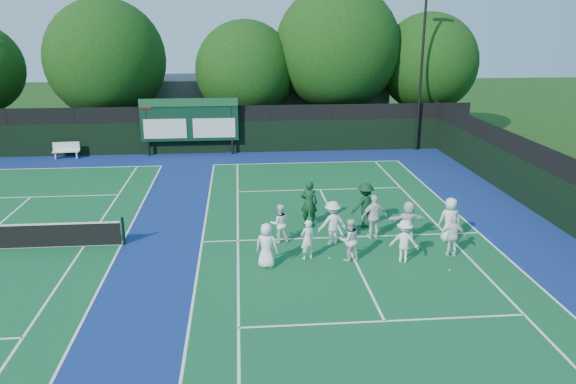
{
  "coord_description": "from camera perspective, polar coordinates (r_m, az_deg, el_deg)",
  "views": [
    {
      "loc": [
        -3.95,
        -19.16,
        8.19
      ],
      "look_at": [
        -2.0,
        3.0,
        1.3
      ],
      "focal_mm": 35.0,
      "sensor_mm": 36.0,
      "label": 1
    }
  ],
  "objects": [
    {
      "name": "tree_d",
      "position": [
        39.41,
        5.23,
        14.03
      ],
      "size": [
        8.46,
        8.46,
        10.5
      ],
      "color": "#311D0D",
      "rests_on": "ground"
    },
    {
      "name": "player_back_4",
      "position": [
        22.25,
        16.12,
        -2.72
      ],
      "size": [
        0.86,
        0.56,
        1.73
      ],
      "primitive_type": "imported",
      "rotation": [
        0.0,
        0.0,
        3.13
      ],
      "color": "white",
      "rests_on": "ground"
    },
    {
      "name": "tree_e",
      "position": [
        41.08,
        14.23,
        12.39
      ],
      "size": [
        6.79,
        6.79,
        8.67
      ],
      "color": "#311D0D",
      "rests_on": "ground"
    },
    {
      "name": "light_pole_right",
      "position": [
        36.74,
        13.53,
        13.8
      ],
      "size": [
        1.2,
        0.3,
        10.12
      ],
      "color": "black",
      "rests_on": "ground"
    },
    {
      "name": "player_back_2",
      "position": [
        21.91,
        8.74,
        -2.49
      ],
      "size": [
        1.09,
        0.61,
        1.76
      ],
      "primitive_type": "imported",
      "rotation": [
        0.0,
        0.0,
        3.32
      ],
      "color": "white",
      "rests_on": "ground"
    },
    {
      "name": "tennis_ball_1",
      "position": [
        23.65,
        11.58,
        -3.33
      ],
      "size": [
        0.07,
        0.07,
        0.07
      ],
      "primitive_type": "sphere",
      "color": "#D0DF1A",
      "rests_on": "ground"
    },
    {
      "name": "divider_fence_right",
      "position": [
        24.92,
        26.54,
        -0.57
      ],
      "size": [
        0.08,
        32.0,
        3.0
      ],
      "color": "black",
      "rests_on": "ground"
    },
    {
      "name": "coach_right",
      "position": [
        23.01,
        7.85,
        -1.34
      ],
      "size": [
        1.36,
        1.02,
        1.87
      ],
      "primitive_type": "imported",
      "rotation": [
        0.0,
        0.0,
        3.44
      ],
      "color": "#0E341C",
      "rests_on": "ground"
    },
    {
      "name": "player_back_1",
      "position": [
        21.14,
        4.54,
        -3.16
      ],
      "size": [
        1.22,
        0.87,
        1.71
      ],
      "primitive_type": "imported",
      "rotation": [
        0.0,
        0.0,
        3.38
      ],
      "color": "white",
      "rests_on": "ground"
    },
    {
      "name": "player_back_3",
      "position": [
        21.98,
        12.09,
        -2.88
      ],
      "size": [
        1.46,
        0.48,
        1.57
      ],
      "primitive_type": "imported",
      "rotation": [
        0.0,
        0.0,
        3.16
      ],
      "color": "white",
      "rests_on": "ground"
    },
    {
      "name": "player_front_2",
      "position": [
        19.86,
        6.26,
        -4.84
      ],
      "size": [
        0.87,
        0.75,
        1.54
      ],
      "primitive_type": "imported",
      "rotation": [
        0.0,
        0.0,
        3.39
      ],
      "color": "silver",
      "rests_on": "ground"
    },
    {
      "name": "bench",
      "position": [
        36.92,
        -21.61,
        4.02
      ],
      "size": [
        1.6,
        0.54,
        0.99
      ],
      "color": "white",
      "rests_on": "ground"
    },
    {
      "name": "player_front_1",
      "position": [
        19.85,
        1.99,
        -4.86
      ],
      "size": [
        0.63,
        0.53,
        1.47
      ],
      "primitive_type": "imported",
      "rotation": [
        0.0,
        0.0,
        3.54
      ],
      "color": "white",
      "rests_on": "ground"
    },
    {
      "name": "tennis_ball_0",
      "position": [
        20.15,
        4.24,
        -6.71
      ],
      "size": [
        0.07,
        0.07,
        0.07
      ],
      "primitive_type": "sphere",
      "color": "#D0DF1A",
      "rests_on": "ground"
    },
    {
      "name": "player_back_0",
      "position": [
        21.32,
        -0.85,
        -3.2
      ],
      "size": [
        0.79,
        0.65,
        1.51
      ],
      "primitive_type": "imported",
      "rotation": [
        0.0,
        0.0,
        3.26
      ],
      "color": "white",
      "rests_on": "ground"
    },
    {
      "name": "tennis_ball_3",
      "position": [
        21.86,
        -0.05,
        -4.7
      ],
      "size": [
        0.07,
        0.07,
        0.07
      ],
      "primitive_type": "sphere",
      "color": "#D0DF1A",
      "rests_on": "ground"
    },
    {
      "name": "tree_b",
      "position": [
        39.75,
        -17.75,
        12.44
      ],
      "size": [
        7.85,
        7.85,
        9.56
      ],
      "color": "#311D0D",
      "rests_on": "ground"
    },
    {
      "name": "tree_c",
      "position": [
        38.9,
        -4.14,
        11.96
      ],
      "size": [
        6.71,
        6.71,
        8.19
      ],
      "color": "#311D0D",
      "rests_on": "ground"
    },
    {
      "name": "player_front_0",
      "position": [
        19.22,
        -2.2,
        -5.44
      ],
      "size": [
        0.9,
        0.74,
        1.58
      ],
      "primitive_type": "imported",
      "rotation": [
        0.0,
        0.0,
        2.8
      ],
      "color": "white",
      "rests_on": "ground"
    },
    {
      "name": "back_fence",
      "position": [
        35.88,
        -8.26,
        6.05
      ],
      "size": [
        34.0,
        0.08,
        3.0
      ],
      "color": "black",
      "rests_on": "ground"
    },
    {
      "name": "court_apron",
      "position": [
        21.85,
        -10.08,
        -5.07
      ],
      "size": [
        34.0,
        32.0,
        0.01
      ],
      "primitive_type": "cube",
      "color": "navy",
      "rests_on": "ground"
    },
    {
      "name": "player_front_4",
      "position": [
        20.94,
        16.41,
        -4.3
      ],
      "size": [
        0.94,
        0.51,
        1.52
      ],
      "primitive_type": "imported",
      "rotation": [
        0.0,
        0.0,
        2.98
      ],
      "color": "white",
      "rests_on": "ground"
    },
    {
      "name": "near_court",
      "position": [
        22.11,
        5.64,
        -4.59
      ],
      "size": [
        11.05,
        23.85,
        0.01
      ],
      "color": "#11532A",
      "rests_on": "ground"
    },
    {
      "name": "coach_left",
      "position": [
        23.05,
        2.15,
        -1.12
      ],
      "size": [
        0.76,
        0.56,
        1.89
      ],
      "primitive_type": "imported",
      "rotation": [
        0.0,
        0.0,
        2.97
      ],
      "color": "#103B1D",
      "rests_on": "ground"
    },
    {
      "name": "tennis_ball_2",
      "position": [
        19.97,
        16.1,
        -7.63
      ],
      "size": [
        0.07,
        0.07,
        0.07
      ],
      "primitive_type": "sphere",
      "color": "#D0DF1A",
      "rests_on": "ground"
    },
    {
      "name": "ground",
      "position": [
        21.21,
        6.14,
        -5.61
      ],
      "size": [
        120.0,
        120.0,
        0.0
      ],
      "primitive_type": "plane",
      "color": "#14360E",
      "rests_on": "ground"
    },
    {
      "name": "scoreboard",
      "position": [
        35.39,
        -10.0,
        7.19
      ],
      "size": [
        6.0,
        0.21,
        3.55
      ],
      "color": "black",
      "rests_on": "ground"
    },
    {
      "name": "player_front_3",
      "position": [
        20.03,
        11.73,
        -4.91
      ],
      "size": [
        1.13,
        0.89,
        1.54
      ],
      "primitive_type": "imported",
      "rotation": [
        0.0,
        0.0,
        2.78
      ],
      "color": "white",
      "rests_on": "ground"
    },
    {
      "name": "clubhouse",
      "position": [
        43.65,
        -2.45,
        9.04
      ],
      "size": [
        18.0,
        6.0,
        4.0
      ],
      "primitive_type": "cube",
      "color": "#5E5E63",
      "rests_on": "ground"
    }
  ]
}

